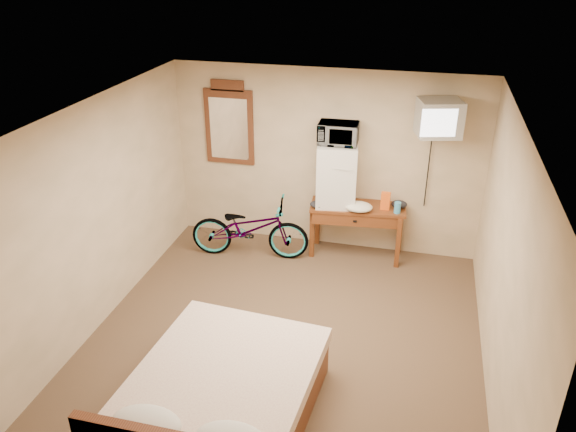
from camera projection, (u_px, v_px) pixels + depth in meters
The scene contains 13 objects.
room at pixel (283, 239), 5.61m from camera, with size 4.60×4.64×2.50m.
desk at pixel (357, 215), 7.52m from camera, with size 1.30×0.61×0.75m.
mini_fridge at pixel (336, 174), 7.38m from camera, with size 0.58×0.56×0.84m.
microwave at pixel (338, 133), 7.14m from camera, with size 0.50×0.34×0.28m, color silver.
snack_bag at pixel (385, 201), 7.35m from camera, with size 0.12×0.07×0.24m, color #F85C16.
blue_cup at pixel (397, 208), 7.27m from camera, with size 0.09×0.09×0.15m, color #3EA0D5.
cloth_cream at pixel (358, 207), 7.33m from camera, with size 0.37×0.28×0.11m, color silver.
cloth_dark_a at pixel (319, 204), 7.43m from camera, with size 0.23×0.18×0.09m, color black.
cloth_dark_b at pixel (399, 204), 7.43m from camera, with size 0.21×0.17×0.09m, color black.
crt_television at pixel (439, 118), 6.72m from camera, with size 0.59×0.64×0.44m.
wall_mirror at pixel (229, 124), 7.69m from camera, with size 0.69×0.04×1.17m.
bicycle at pixel (250, 228), 7.62m from camera, with size 0.56×1.61×0.85m, color black.
bed at pixel (217, 406), 4.89m from camera, with size 1.67×2.12×0.90m.
Camera 1 is at (1.23, -4.77, 3.94)m, focal length 35.00 mm.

